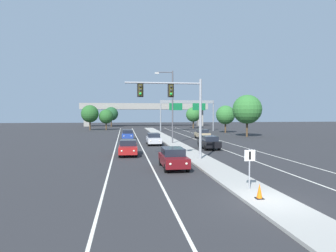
{
  "coord_description": "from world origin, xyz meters",
  "views": [
    {
      "loc": [
        -6.83,
        -13.28,
        4.26
      ],
      "look_at": [
        -3.2,
        11.9,
        3.2
      ],
      "focal_mm": 32.21,
      "sensor_mm": 36.0,
      "label": 1
    }
  ],
  "objects": [
    {
      "name": "tree_far_right_c",
      "position": [
        15.33,
        39.08,
        5.01
      ],
      "size": [
        5.3,
        5.3,
        7.67
      ],
      "color": "#4C3823",
      "rests_on": "ground"
    },
    {
      "name": "car_oncoming_blue",
      "position": [
        -6.35,
        36.47,
        0.82
      ],
      "size": [
        1.88,
        4.49,
        1.58
      ],
      "color": "navy",
      "rests_on": "ground"
    },
    {
      "name": "tree_far_left_a",
      "position": [
        -11.07,
        84.95,
        4.14
      ],
      "size": [
        4.39,
        4.39,
        6.35
      ],
      "color": "#4C3823",
      "rests_on": "ground"
    },
    {
      "name": "overpass_bridge",
      "position": [
        0.0,
        89.0,
        5.78
      ],
      "size": [
        42.4,
        6.4,
        7.65
      ],
      "color": "gray",
      "rests_on": "ground"
    },
    {
      "name": "tree_far_right_b",
      "position": [
        15.22,
        50.64,
        3.94
      ],
      "size": [
        4.17,
        4.17,
        6.04
      ],
      "color": "#4C3823",
      "rests_on": "ground"
    },
    {
      "name": "median_island",
      "position": [
        0.0,
        18.0,
        0.07
      ],
      "size": [
        2.4,
        110.0,
        0.15
      ],
      "primitive_type": "cube",
      "color": "#9E9B93",
      "rests_on": "ground"
    },
    {
      "name": "car_receding_black",
      "position": [
        3.18,
        21.62,
        0.82
      ],
      "size": [
        1.85,
        4.48,
        1.58
      ],
      "color": "black",
      "rests_on": "ground"
    },
    {
      "name": "street_lamp_median",
      "position": [
        -0.44,
        28.13,
        5.79
      ],
      "size": [
        2.58,
        0.28,
        10.0
      ],
      "color": "#4C4C51",
      "rests_on": "median_island"
    },
    {
      "name": "lane_stripe_receding_center",
      "position": [
        4.7,
        25.0,
        0.0
      ],
      "size": [
        0.14,
        100.0,
        0.01
      ],
      "primitive_type": "cube",
      "color": "silver",
      "rests_on": "ground"
    },
    {
      "name": "edge_stripe_left",
      "position": [
        -8.0,
        25.0,
        0.0
      ],
      "size": [
        0.14,
        100.0,
        0.01
      ],
      "primitive_type": "cube",
      "color": "silver",
      "rests_on": "ground"
    },
    {
      "name": "car_oncoming_darkred",
      "position": [
        -3.12,
        9.64,
        0.82
      ],
      "size": [
        1.84,
        4.48,
        1.58
      ],
      "color": "#5B0F14",
      "rests_on": "ground"
    },
    {
      "name": "overhead_signal_mast",
      "position": [
        -2.19,
        13.21,
        5.29
      ],
      "size": [
        6.88,
        0.44,
        7.2
      ],
      "color": "gray",
      "rests_on": "median_island"
    },
    {
      "name": "traffic_cone_median_nose",
      "position": [
        -0.42,
        0.29,
        0.51
      ],
      "size": [
        0.36,
        0.36,
        0.74
      ],
      "color": "black",
      "rests_on": "median_island"
    },
    {
      "name": "ground_plane",
      "position": [
        0.0,
        0.0,
        0.0
      ],
      "size": [
        260.0,
        260.0,
        0.0
      ],
      "primitive_type": "plane",
      "color": "#28282B"
    },
    {
      "name": "tree_far_left_c",
      "position": [
        -15.58,
        65.42,
        4.19
      ],
      "size": [
        4.43,
        4.43,
        6.41
      ],
      "color": "#4C3823",
      "rests_on": "ground"
    },
    {
      "name": "tree_far_right_a",
      "position": [
        12.6,
        70.74,
        3.96
      ],
      "size": [
        4.2,
        4.2,
        6.07
      ],
      "color": "#4C3823",
      "rests_on": "ground"
    },
    {
      "name": "highway_sign_gantry",
      "position": [
        8.2,
        58.15,
        6.16
      ],
      "size": [
        13.28,
        0.42,
        7.5
      ],
      "color": "gray",
      "rests_on": "ground"
    },
    {
      "name": "car_oncoming_silver",
      "position": [
        -2.94,
        27.47,
        0.82
      ],
      "size": [
        1.85,
        4.48,
        1.58
      ],
      "color": "#B7B7BC",
      "rests_on": "ground"
    },
    {
      "name": "car_oncoming_red",
      "position": [
        -6.48,
        17.51,
        0.82
      ],
      "size": [
        1.93,
        4.51,
        1.58
      ],
      "color": "maroon",
      "rests_on": "ground"
    },
    {
      "name": "edge_stripe_right",
      "position": [
        8.0,
        25.0,
        0.0
      ],
      "size": [
        0.14,
        100.0,
        0.01
      ],
      "primitive_type": "cube",
      "color": "silver",
      "rests_on": "ground"
    },
    {
      "name": "lane_stripe_oncoming_center",
      "position": [
        -4.7,
        25.0,
        0.0
      ],
      "size": [
        0.14,
        100.0,
        0.01
      ],
      "primitive_type": "cube",
      "color": "silver",
      "rests_on": "ground"
    },
    {
      "name": "tree_far_left_b",
      "position": [
        -11.56,
        65.95,
        3.47
      ],
      "size": [
        3.68,
        3.68,
        5.33
      ],
      "color": "#4C3823",
      "rests_on": "ground"
    },
    {
      "name": "median_sign_post",
      "position": [
        -0.17,
        2.06,
        1.59
      ],
      "size": [
        0.6,
        0.1,
        2.2
      ],
      "color": "gray",
      "rests_on": "median_island"
    },
    {
      "name": "car_receding_tan",
      "position": [
        6.15,
        36.09,
        0.82
      ],
      "size": [
        1.86,
        4.49,
        1.58
      ],
      "color": "tan",
      "rests_on": "ground"
    }
  ]
}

